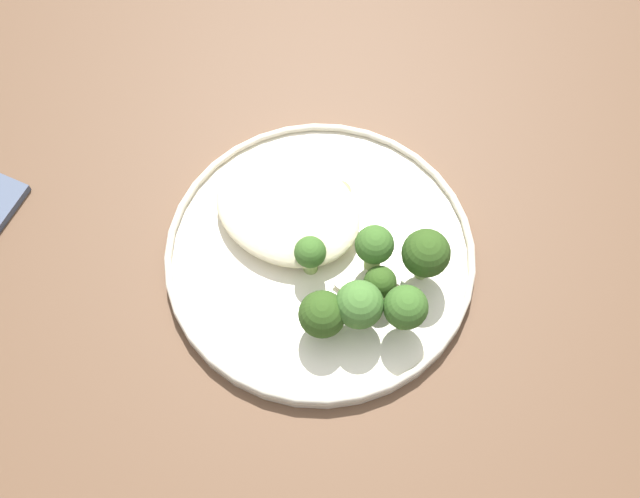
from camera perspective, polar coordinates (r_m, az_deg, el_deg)
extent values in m
plane|color=#2D2B28|center=(1.46, -0.67, -12.65)|extent=(6.00, 6.00, 0.00)
cube|color=brown|center=(0.77, -1.22, 0.22)|extent=(1.40, 1.00, 0.04)
cylinder|color=beige|center=(0.74, 0.00, -0.51)|extent=(0.29, 0.29, 0.01)
torus|color=beige|center=(0.74, 0.00, -0.23)|extent=(0.29, 0.29, 0.01)
ellipsoid|color=beige|center=(0.74, -2.35, 2.90)|extent=(0.14, 0.11, 0.03)
cylinder|color=#DBB77A|center=(0.74, -4.40, 1.07)|extent=(0.02, 0.02, 0.01)
cylinder|color=#8E774F|center=(0.73, -4.44, 1.33)|extent=(0.02, 0.02, 0.00)
cylinder|color=beige|center=(0.74, -2.39, 1.32)|extent=(0.03, 0.03, 0.01)
cylinder|color=#988766|center=(0.73, -2.41, 1.61)|extent=(0.03, 0.03, 0.00)
cylinder|color=#E5C689|center=(0.76, -0.35, 4.09)|extent=(0.03, 0.03, 0.01)
cylinder|color=#958159|center=(0.75, -0.35, 4.36)|extent=(0.03, 0.03, 0.00)
cylinder|color=beige|center=(0.75, -2.43, 2.65)|extent=(0.03, 0.03, 0.01)
cylinder|color=#988766|center=(0.74, -2.45, 2.92)|extent=(0.03, 0.03, 0.00)
cylinder|color=#E5C689|center=(0.76, 1.39, 3.98)|extent=(0.02, 0.02, 0.01)
cylinder|color=#958159|center=(0.75, 1.41, 4.26)|extent=(0.02, 0.02, 0.00)
cylinder|color=#E5C689|center=(0.75, -5.39, 2.92)|extent=(0.03, 0.03, 0.01)
cylinder|color=#958159|center=(0.75, -5.43, 3.19)|extent=(0.03, 0.03, 0.00)
cylinder|color=#7A994C|center=(0.70, 2.74, -4.88)|extent=(0.01, 0.01, 0.02)
sphere|color=#42702D|center=(0.68, 2.85, -4.02)|extent=(0.04, 0.04, 0.04)
cylinder|color=#89A356|center=(0.72, 7.36, -1.36)|extent=(0.02, 0.02, 0.03)
sphere|color=#2D4C19|center=(0.70, 7.65, -0.30)|extent=(0.04, 0.04, 0.04)
cylinder|color=#7A994C|center=(0.70, 5.97, -5.06)|extent=(0.01, 0.01, 0.03)
sphere|color=#386023|center=(0.68, 6.19, -4.19)|extent=(0.04, 0.04, 0.04)
cylinder|color=#89A356|center=(0.72, 3.81, -0.64)|extent=(0.02, 0.02, 0.03)
sphere|color=#386023|center=(0.70, 3.94, 0.32)|extent=(0.04, 0.04, 0.04)
cylinder|color=#89A356|center=(0.72, -0.69, -1.01)|extent=(0.02, 0.02, 0.02)
sphere|color=#386023|center=(0.70, -0.71, -0.23)|extent=(0.03, 0.03, 0.03)
cylinder|color=#89A356|center=(0.70, 0.16, -5.45)|extent=(0.02, 0.02, 0.02)
sphere|color=#2D4C19|center=(0.68, 0.17, -4.72)|extent=(0.04, 0.04, 0.04)
cylinder|color=#89A356|center=(0.72, 4.25, -2.99)|extent=(0.02, 0.02, 0.02)
sphere|color=#2D4C19|center=(0.70, 4.35, -2.38)|extent=(0.03, 0.03, 0.03)
cube|color=silver|center=(0.73, 5.64, -2.15)|extent=(0.04, 0.01, 0.00)
cube|color=silver|center=(0.72, 2.69, -3.70)|extent=(0.05, 0.01, 0.00)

